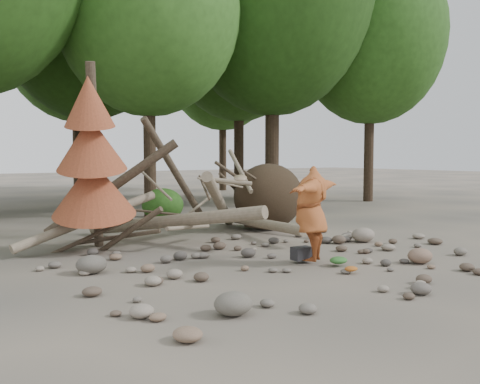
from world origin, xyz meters
TOP-DOWN VIEW (x-y plane):
  - ground at (0.00, 0.00)m, footprint 120.00×120.00m
  - deadfall_pile at (2.02, 4.24)m, footprint 8.55×5.24m
  - dead_conifer at (-3.12, 3.37)m, footprint 2.06×2.16m
  - bush_mid at (0.80, 7.80)m, footprint 1.40×1.40m
  - bush_right at (5.00, 7.00)m, footprint 2.00×2.00m
  - frisbee_thrower at (0.14, -0.34)m, footprint 3.08×1.70m
  - backpack at (0.09, -0.11)m, footprint 0.43×0.30m
  - cloth_green at (0.47, -0.79)m, footprint 0.38×0.32m
  - cloth_orange at (0.17, -1.43)m, footprint 0.27×0.22m
  - boulder_front_left at (-3.10, -2.33)m, footprint 0.55×0.50m
  - boulder_front_right at (2.06, -1.54)m, footprint 0.53×0.48m
  - boulder_mid_right at (3.14, 1.01)m, footprint 0.62×0.56m
  - boulder_mid_left at (-3.85, 1.37)m, footprint 0.59×0.53m

SIDE VIEW (x-z plane):
  - ground at x=0.00m, z-range 0.00..0.00m
  - cloth_orange at x=0.17m, z-range 0.00..0.10m
  - cloth_green at x=0.47m, z-range 0.00..0.14m
  - backpack at x=0.09m, z-range 0.00..0.27m
  - boulder_front_right at x=2.06m, z-range 0.00..0.32m
  - boulder_front_left at x=-3.10m, z-range 0.00..0.33m
  - boulder_mid_left at x=-3.85m, z-range 0.00..0.35m
  - boulder_mid_right at x=3.14m, z-range 0.00..0.37m
  - bush_mid at x=0.80m, z-range 0.00..1.12m
  - bush_right at x=5.00m, z-range 0.00..1.60m
  - deadfall_pile at x=2.02m, z-range -0.70..2.60m
  - frisbee_thrower at x=0.14m, z-range 0.08..2.02m
  - dead_conifer at x=-3.12m, z-range -0.06..4.29m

